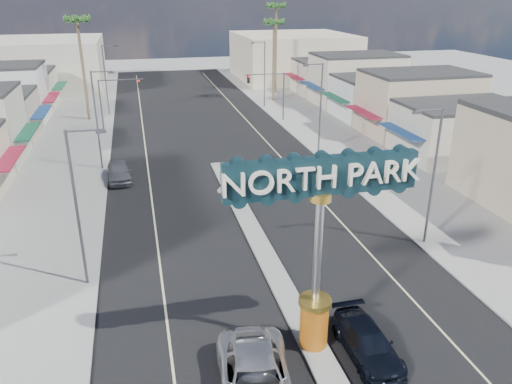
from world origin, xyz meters
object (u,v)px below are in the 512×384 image
streetlight_l_far (107,77)px  streetlight_r_far (263,71)px  streetlight_r_near (432,171)px  traffic_signal_left (116,94)px  traffic_signal_right (270,87)px  streetlight_r_mid (319,104)px  car_parked_left (119,171)px  palm_right_mid (274,27)px  suv_right (367,343)px  streetlight_l_near (79,202)px  streetlight_l_mid (98,116)px  palm_right_far (276,11)px  gateway_sign (319,233)px  car_parked_right (316,170)px  suv_left (256,382)px  palm_left_far (78,26)px

streetlight_l_far → streetlight_r_far: 20.87m
streetlight_r_near → streetlight_r_far: (0.00, 42.00, 0.00)m
traffic_signal_left → traffic_signal_right: 18.37m
streetlight_l_far → streetlight_r_mid: bearing=-46.5°
traffic_signal_right → streetlight_l_far: size_ratio=0.67×
car_parked_left → palm_right_mid: bearing=49.7°
streetlight_r_far → suv_right: streetlight_r_far is taller
streetlight_l_near → streetlight_r_near: size_ratio=1.00×
streetlight_l_mid → streetlight_r_far: bearing=46.5°
streetlight_r_far → streetlight_r_mid: bearing=-90.0°
palm_right_far → car_parked_left: palm_right_far is taller
gateway_sign → car_parked_right: gateway_sign is taller
palm_right_mid → car_parked_right: size_ratio=2.63×
streetlight_l_far → suv_left: streetlight_l_far is taller
car_parked_left → traffic_signal_left: bearing=87.2°
streetlight_l_mid → suv_left: bearing=-76.9°
streetlight_l_far → car_parked_right: streetlight_l_far is taller
streetlight_r_far → streetlight_l_mid: bearing=-133.5°
traffic_signal_left → streetlight_r_near: streetlight_r_near is taller
streetlight_l_far → palm_right_far: palm_right_far is taller
gateway_sign → streetlight_l_far: size_ratio=1.02×
gateway_sign → palm_left_far: size_ratio=0.70×
streetlight_r_near → streetlight_l_far: bearing=116.4°
palm_left_far → palm_right_far: palm_right_far is taller
traffic_signal_left → suv_left: size_ratio=0.93×
streetlight_l_far → palm_left_far: 7.21m
streetlight_l_mid → streetlight_r_mid: (20.87, 0.00, 0.00)m
streetlight_r_mid → car_parked_left: 20.16m
traffic_signal_left → car_parked_left: size_ratio=1.23×
suv_left → streetlight_r_far: bearing=82.4°
streetlight_l_near → streetlight_r_mid: size_ratio=1.00×
streetlight_r_far → car_parked_right: 29.16m
streetlight_r_far → palm_right_mid: palm_right_mid is taller
traffic_signal_left → car_parked_left: bearing=-89.4°
car_parked_right → car_parked_left: bearing=171.6°
streetlight_l_near → palm_right_mid: 51.92m
streetlight_l_near → suv_right: size_ratio=1.86×
palm_left_far → suv_left: (9.65, -50.54, -10.60)m
streetlight_r_far → car_parked_right: streetlight_r_far is taller
streetlight_r_far → suv_left: size_ratio=1.39×
streetlight_l_mid → palm_left_far: 21.16m
streetlight_r_far → palm_right_far: size_ratio=0.64×
suv_left → car_parked_right: 26.31m
streetlight_r_near → suv_right: 13.10m
gateway_sign → streetlight_r_far: 51.10m
gateway_sign → palm_left_far: bearing=105.1°
streetlight_l_near → suv_right: 16.17m
streetlight_l_mid → palm_right_far: (25.43, 32.00, 7.32)m
suv_right → streetlight_l_near: bearing=143.5°
streetlight_l_near → palm_right_mid: bearing=63.0°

